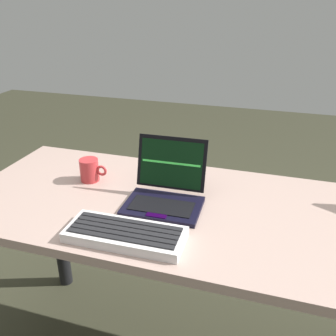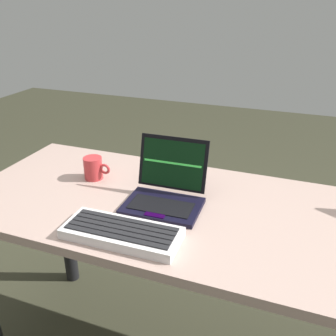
{
  "view_description": "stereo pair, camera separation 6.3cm",
  "coord_description": "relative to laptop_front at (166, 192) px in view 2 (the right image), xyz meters",
  "views": [
    {
      "loc": [
        0.27,
        -1.03,
        1.4
      ],
      "look_at": [
        -0.04,
        -0.01,
        0.9
      ],
      "focal_mm": 39.01,
      "sensor_mm": 36.0,
      "label": 1
    },
    {
      "loc": [
        0.33,
        -1.01,
        1.4
      ],
      "look_at": [
        -0.04,
        -0.01,
        0.9
      ],
      "focal_mm": 39.01,
      "sensor_mm": 36.0,
      "label": 2
    }
  ],
  "objects": [
    {
      "name": "coffee_mug",
      "position": [
        -0.33,
        0.08,
        -0.0
      ],
      "size": [
        0.11,
        0.07,
        0.09
      ],
      "color": "#B52F32",
      "rests_on": "desk"
    },
    {
      "name": "external_keyboard",
      "position": [
        -0.05,
        -0.23,
        -0.03
      ],
      "size": [
        0.35,
        0.15,
        0.03
      ],
      "color": "silver",
      "rests_on": "desk"
    },
    {
      "name": "laptop_front",
      "position": [
        0.0,
        0.0,
        0.0
      ],
      "size": [
        0.26,
        0.23,
        0.21
      ],
      "color": "black",
      "rests_on": "desk"
    },
    {
      "name": "desk",
      "position": [
        0.05,
        0.0,
        -0.17
      ],
      "size": [
        1.54,
        0.67,
        0.76
      ],
      "color": "tan",
      "rests_on": "ground"
    }
  ]
}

